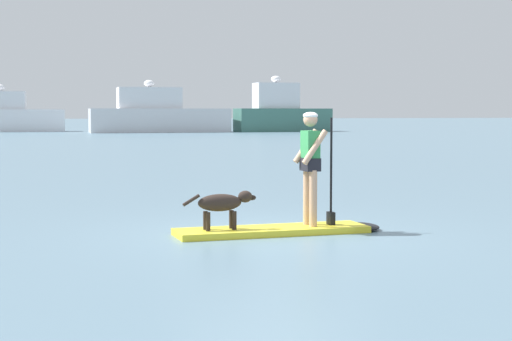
# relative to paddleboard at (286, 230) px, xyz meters

# --- Properties ---
(ground_plane) EXTENTS (400.00, 400.00, 0.00)m
(ground_plane) POSITION_rel_paddleboard_xyz_m (-0.23, -0.02, -0.05)
(ground_plane) COLOR slate
(paddleboard) EXTENTS (3.29, 0.99, 0.10)m
(paddleboard) POSITION_rel_paddleboard_xyz_m (0.00, 0.00, 0.00)
(paddleboard) COLOR yellow
(paddleboard) RESTS_ON ground_plane
(person_paddler) EXTENTS (0.62, 0.50, 1.76)m
(person_paddler) POSITION_rel_paddleboard_xyz_m (0.41, 0.03, 1.07)
(person_paddler) COLOR tan
(person_paddler) RESTS_ON paddleboard
(dog) EXTENTS (1.14, 0.27, 0.57)m
(dog) POSITION_rel_paddleboard_xyz_m (-0.99, -0.07, 0.44)
(dog) COLOR #2D231E
(dog) RESTS_ON paddleboard
(moored_boat_far_starboard) EXTENTS (10.04, 3.60, 4.32)m
(moored_boat_far_starboard) POSITION_rel_paddleboard_xyz_m (-7.28, 67.21, 1.37)
(moored_boat_far_starboard) COLOR white
(moored_boat_far_starboard) RESTS_ON ground_plane
(moored_boat_far_port) EXTENTS (12.31, 3.68, 4.61)m
(moored_boat_far_port) POSITION_rel_paddleboard_xyz_m (5.77, 61.49, 1.47)
(moored_boat_far_port) COLOR silver
(moored_boat_far_port) RESTS_ON ground_plane
(moored_boat_starboard) EXTENTS (8.91, 3.34, 5.10)m
(moored_boat_starboard) POSITION_rel_paddleboard_xyz_m (17.14, 61.51, 1.63)
(moored_boat_starboard) COLOR #3F7266
(moored_boat_starboard) RESTS_ON ground_plane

